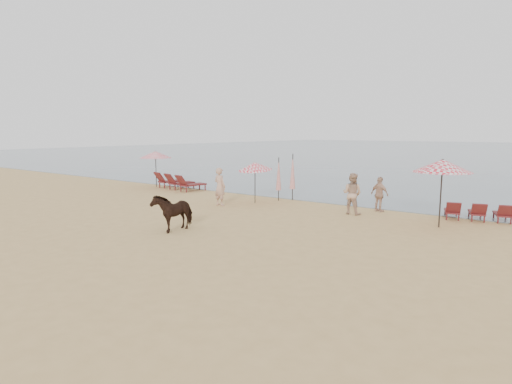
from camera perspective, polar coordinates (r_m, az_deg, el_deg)
ground at (r=14.56m, az=-11.84°, el=-6.53°), size 120.00×120.00×0.00m
sea at (r=90.03m, az=29.76°, el=4.74°), size 160.00×140.00×0.06m
lounger_cluster_left at (r=27.34m, az=-10.32°, el=1.37°), size 3.48×2.42×0.70m
lounger_cluster_right at (r=19.72m, az=27.42°, el=-2.35°), size 2.72×2.04×0.53m
umbrella_open_left_a at (r=28.77m, az=-13.26°, el=4.88°), size 2.07×2.07×2.36m
umbrella_open_left_b at (r=21.63m, az=-0.13°, el=3.46°), size 1.71×1.74×2.18m
umbrella_open_right at (r=17.48m, az=23.61°, el=3.21°), size 2.14×2.14×2.61m
umbrella_closed_left at (r=22.43m, az=3.04°, el=2.40°), size 0.28×0.28×2.29m
umbrella_closed_right at (r=22.66m, az=4.91°, el=2.71°), size 0.30×0.30×2.46m
cow at (r=16.11m, az=-10.98°, el=-2.56°), size 0.85×1.69×1.39m
beachgoer_left at (r=21.08m, az=-4.84°, el=0.72°), size 0.72×0.51×1.88m
beachgoer_right_a at (r=19.28m, az=12.70°, el=-0.21°), size 0.89×0.70×1.83m
beachgoer_right_b at (r=20.19m, az=16.16°, el=-0.29°), size 1.01×0.67×1.60m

